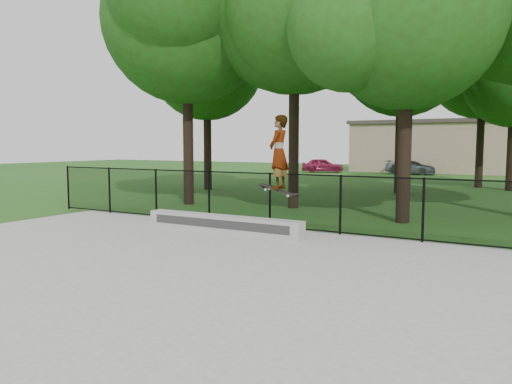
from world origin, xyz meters
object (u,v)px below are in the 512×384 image
grind_ledge (222,224)px  skater_airborne (279,153)px  car_a (322,165)px  car_b (413,168)px  car_c (410,167)px

grind_ledge → skater_airborne: (1.65, -0.05, 1.82)m
car_a → car_b: 7.23m
car_a → car_c: bearing=-107.4°
car_a → car_b: size_ratio=1.18×
car_b → car_a: bearing=85.9°
grind_ledge → car_c: car_c is taller
car_a → car_b: (7.18, 0.76, -0.06)m
car_c → skater_airborne: bearing=-167.4°
grind_ledge → car_b: 28.74m
car_b → car_c: bearing=63.4°
car_c → skater_airborne: (3.44, -28.84, 1.55)m
grind_ledge → car_c: bearing=93.6°
car_b → car_c: size_ratio=0.84×
car_a → grind_ledge: bearing=172.9°
grind_ledge → car_a: 29.26m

